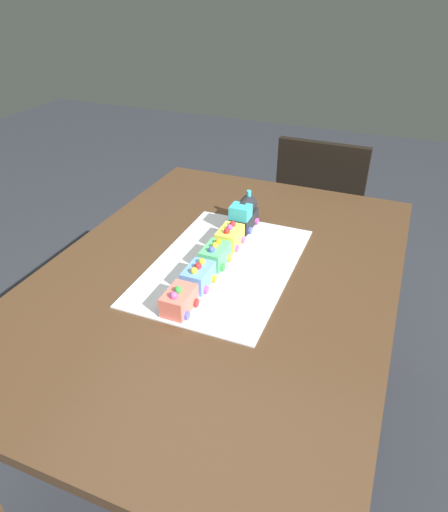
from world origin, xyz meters
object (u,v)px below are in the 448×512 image
(dining_table, at_px, (219,301))
(cake_car_flatbed_mint_green, at_px, (215,255))
(cake_locomotive, at_px, (244,214))
(cake_car_gondola_coral, at_px, (179,300))
(cake_car_hopper_sky_blue, at_px, (198,276))
(chair, at_px, (321,212))
(cake_car_tanker_lemon, at_px, (230,237))

(dining_table, height_order, cake_car_flatbed_mint_green, cake_car_flatbed_mint_green)
(cake_locomotive, bearing_deg, cake_car_flatbed_mint_green, -0.00)
(cake_car_flatbed_mint_green, relative_size, cake_car_gondola_coral, 1.00)
(dining_table, distance_m, cake_locomotive, 0.32)
(dining_table, bearing_deg, cake_car_hopper_sky_blue, -17.58)
(dining_table, relative_size, chair, 1.63)
(cake_car_tanker_lemon, bearing_deg, cake_locomotive, 180.00)
(cake_car_hopper_sky_blue, relative_size, cake_car_gondola_coral, 1.00)
(cake_locomotive, xyz_separation_m, cake_car_gondola_coral, (0.48, -0.00, -0.02))
(cake_car_tanker_lemon, distance_m, cake_car_flatbed_mint_green, 0.12)
(chair, xyz_separation_m, cake_car_gondola_coral, (1.24, -0.14, 0.30))
(cake_car_tanker_lemon, xyz_separation_m, cake_car_hopper_sky_blue, (0.24, 0.00, 0.00))
(chair, height_order, cake_car_gondola_coral, chair)
(dining_table, distance_m, cake_car_flatbed_mint_green, 0.15)
(cake_car_tanker_lemon, xyz_separation_m, cake_car_flatbed_mint_green, (0.12, 0.00, 0.00))
(dining_table, bearing_deg, chair, 173.98)
(dining_table, bearing_deg, cake_car_flatbed_mint_green, -141.82)
(chair, bearing_deg, dining_table, 84.89)
(cake_car_gondola_coral, bearing_deg, chair, 173.74)
(cake_locomotive, height_order, cake_car_tanker_lemon, cake_locomotive)
(dining_table, distance_m, cake_car_gondola_coral, 0.25)
(dining_table, bearing_deg, cake_car_tanker_lemon, -170.05)
(dining_table, xyz_separation_m, cake_car_tanker_lemon, (-0.15, -0.03, 0.14))
(cake_car_flatbed_mint_green, distance_m, cake_car_gondola_coral, 0.24)
(chair, relative_size, cake_car_gondola_coral, 8.60)
(cake_car_tanker_lemon, xyz_separation_m, cake_car_gondola_coral, (0.35, 0.00, -0.00))
(cake_locomotive, height_order, cake_car_gondola_coral, cake_locomotive)
(dining_table, xyz_separation_m, cake_car_flatbed_mint_green, (-0.03, -0.03, 0.14))
(dining_table, relative_size, cake_car_flatbed_mint_green, 14.00)
(cake_locomotive, bearing_deg, cake_car_tanker_lemon, -0.00)
(cake_locomotive, height_order, cake_car_hopper_sky_blue, cake_locomotive)
(cake_car_tanker_lemon, distance_m, cake_car_hopper_sky_blue, 0.24)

